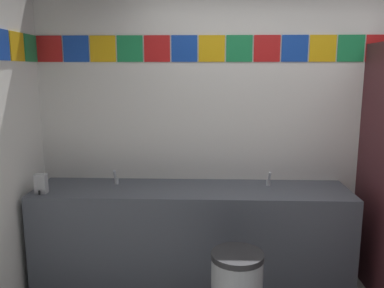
# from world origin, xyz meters

# --- Properties ---
(wall_back) EXTENTS (4.25, 0.09, 2.59)m
(wall_back) POSITION_xyz_m (-0.00, 1.50, 1.30)
(wall_back) COLOR white
(wall_back) RESTS_ON ground_plane
(vanity_counter) EXTENTS (2.64, 0.59, 0.82)m
(vanity_counter) POSITION_xyz_m (-0.75, 1.17, 0.42)
(vanity_counter) COLOR #4C515B
(vanity_counter) RESTS_ON ground_plane
(faucet_left) EXTENTS (0.04, 0.10, 0.14)m
(faucet_left) POSITION_xyz_m (-1.41, 1.26, 0.88)
(faucet_left) COLOR silver
(faucet_left) RESTS_ON vanity_counter
(faucet_right) EXTENTS (0.04, 0.10, 0.14)m
(faucet_right) POSITION_xyz_m (-0.09, 1.26, 0.88)
(faucet_right) COLOR silver
(faucet_right) RESTS_ON vanity_counter
(soap_dispenser) EXTENTS (0.09, 0.09, 0.16)m
(soap_dispenser) POSITION_xyz_m (-1.96, 0.99, 0.90)
(soap_dispenser) COLOR #B7BABF
(soap_dispenser) RESTS_ON vanity_counter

